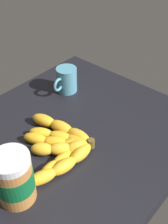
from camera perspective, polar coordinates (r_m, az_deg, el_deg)
ground_plane at (r=88.71cm, az=-2.34°, el=-5.06°), size 73.50×65.61×4.80cm
banana_bunch at (r=80.77cm, az=-4.85°, el=-6.59°), size 23.57×24.31×3.79cm
peanut_butter_jar at (r=67.97cm, az=-14.06°, el=-13.02°), size 9.11×9.11×14.11cm
coffee_mug at (r=101.97cm, az=-3.62°, el=6.56°), size 11.13×7.40×9.19cm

